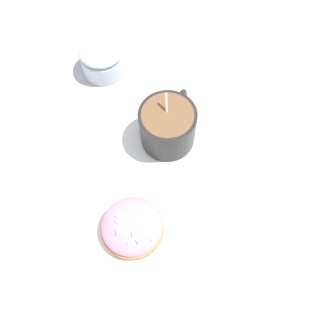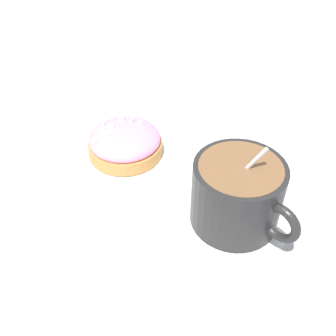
% 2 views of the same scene
% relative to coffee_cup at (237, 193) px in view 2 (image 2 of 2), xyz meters
% --- Properties ---
extents(ground_plane, '(3.00, 3.00, 0.00)m').
position_rel_coffee_cup_xyz_m(ground_plane, '(-0.08, 0.00, -0.04)').
color(ground_plane, '#B2B2B7').
extents(paper_napkin, '(0.30, 0.28, 0.00)m').
position_rel_coffee_cup_xyz_m(paper_napkin, '(-0.08, 0.00, -0.04)').
color(paper_napkin, white).
rests_on(paper_napkin, ground_plane).
extents(coffee_cup, '(0.12, 0.09, 0.10)m').
position_rel_coffee_cup_xyz_m(coffee_cup, '(0.00, 0.00, 0.00)').
color(coffee_cup, black).
rests_on(coffee_cup, paper_napkin).
extents(frosted_pastry, '(0.09, 0.09, 0.04)m').
position_rel_coffee_cup_xyz_m(frosted_pastry, '(-0.17, 0.01, -0.02)').
color(frosted_pastry, '#C18442').
rests_on(frosted_pastry, paper_napkin).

